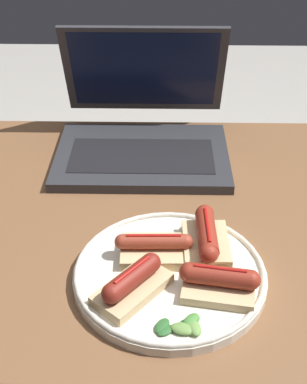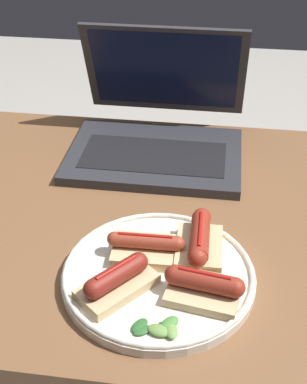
% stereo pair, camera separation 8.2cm
% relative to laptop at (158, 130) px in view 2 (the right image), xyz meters
% --- Properties ---
extents(desk, '(1.01, 0.65, 0.76)m').
position_rel_laptop_xyz_m(desk, '(0.10, -0.21, -0.17)').
color(desk, brown).
rests_on(desk, ground_plane).
extents(laptop, '(0.32, 0.31, 0.22)m').
position_rel_laptop_xyz_m(laptop, '(0.00, 0.00, 0.00)').
color(laptop, '#2D2D33').
rests_on(laptop, desk).
extents(plate, '(0.27, 0.27, 0.02)m').
position_rel_laptop_xyz_m(plate, '(0.05, -0.36, -0.03)').
color(plate, silver).
rests_on(plate, desk).
extents(sausage_toast_left, '(0.11, 0.08, 0.04)m').
position_rel_laptop_xyz_m(sausage_toast_left, '(0.11, -0.40, -0.01)').
color(sausage_toast_left, '#D6B784').
rests_on(sausage_toast_left, plate).
extents(sausage_toast_middle, '(0.11, 0.07, 0.04)m').
position_rel_laptop_xyz_m(sausage_toast_middle, '(0.03, -0.33, -0.01)').
color(sausage_toast_middle, '#D6B784').
rests_on(sausage_toast_middle, plate).
extents(sausage_toast_right, '(0.07, 0.12, 0.05)m').
position_rel_laptop_xyz_m(sausage_toast_right, '(0.10, -0.32, -0.01)').
color(sausage_toast_right, '#D6B784').
rests_on(sausage_toast_right, plate).
extents(sausage_toast_extra, '(0.11, 0.12, 0.04)m').
position_rel_laptop_xyz_m(sausage_toast_extra, '(0.00, -0.41, -0.01)').
color(sausage_toast_extra, '#D6B784').
rests_on(sausage_toast_extra, plate).
extents(salad_pile, '(0.06, 0.04, 0.01)m').
position_rel_laptop_xyz_m(salad_pile, '(0.07, -0.47, -0.02)').
color(salad_pile, '#4C8E3D').
rests_on(salad_pile, plate).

